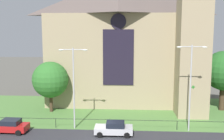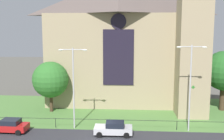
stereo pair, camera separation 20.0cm
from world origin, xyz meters
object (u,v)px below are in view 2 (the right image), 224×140
Objects in this scene: tree_left_near at (51,80)px; tree_right_near at (190,85)px; parked_car_red at (10,126)px; parked_car_silver at (114,128)px; streetlamp_far at (190,78)px; streetlamp_near at (73,79)px; church_building at (125,38)px; tree_right_far at (224,71)px.

tree_left_near is 19.35m from tree_right_near.
parked_car_red is at bearing -161.08° from tree_right_near.
parked_car_silver is at bearing -178.08° from parked_car_red.
streetlamp_near is at bearing 180.00° from streetlamp_far.
tree_right_near is (19.33, -0.76, -0.36)m from tree_left_near.
church_building is at bearing 67.22° from streetlamp_near.
tree_right_near is 6.20m from streetlamp_far.
streetlamp_far reaches higher than tree_left_near.
tree_right_far is (5.39, 3.06, 1.49)m from tree_right_near.
tree_right_near is at bearing -150.45° from tree_right_far.
parked_car_silver is at bearing -168.22° from streetlamp_far.
tree_left_near is 9.43m from parked_car_red.
streetlamp_near is at bearing -164.25° from parked_car_red.
streetlamp_near is (-5.65, -13.46, -4.32)m from church_building.
tree_left_near is at bearing -41.77° from parked_car_silver.
streetlamp_near is 8.99m from parked_car_red.
tree_left_near reaches higher than parked_car_red.
tree_left_near is at bearing 125.58° from streetlamp_near.
parked_car_red is at bearing -130.13° from church_building.
church_building is 2.72× the size of streetlamp_near.
tree_right_near is at bearing -143.05° from parked_car_silver.
church_building reaches higher than tree_right_near.
streetlamp_far is at bearing -127.19° from tree_right_far.
streetlamp_near is 7.30m from parked_car_silver.
streetlamp_near is at bearing -158.53° from tree_right_near.
tree_right_far reaches higher than parked_car_silver.
parked_car_silver is at bearing -20.42° from streetlamp_near.
tree_left_near is (-10.32, -6.93, -5.63)m from church_building.
parked_car_red is (-21.79, -7.47, -3.53)m from tree_right_near.
church_building is 18.00m from parked_car_silver.
streetlamp_far reaches higher than streetlamp_near.
tree_left_near is 0.83× the size of tree_right_far.
streetlamp_far is at bearing -60.20° from church_building.
streetlamp_near is (-14.66, -5.77, 1.68)m from tree_right_near.
parked_car_red and parked_car_silver have the same top height.
church_building is 2.62× the size of streetlamp_far.
streetlamp_far is 2.36× the size of parked_car_silver.
church_building reaches higher than parked_car_red.
tree_left_near is 0.73× the size of streetlamp_far.
tree_right_far is 11.09m from streetlamp_far.
tree_right_far is (14.40, -4.63, -4.51)m from church_building.
parked_car_red is at bearing -175.25° from streetlamp_far.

